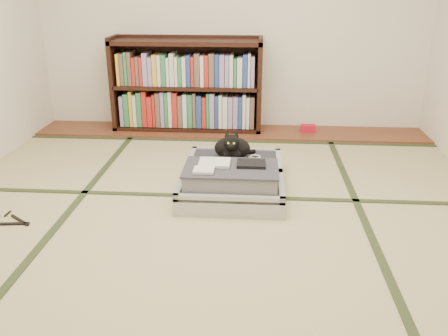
{
  "coord_description": "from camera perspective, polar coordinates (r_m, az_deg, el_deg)",
  "views": [
    {
      "loc": [
        0.27,
        -2.75,
        1.48
      ],
      "look_at": [
        0.05,
        0.35,
        0.25
      ],
      "focal_mm": 38.0,
      "sensor_mm": 36.0,
      "label": 1
    }
  ],
  "objects": [
    {
      "name": "red_item",
      "position": [
        5.01,
        10.07,
        4.74
      ],
      "size": [
        0.15,
        0.09,
        0.07
      ],
      "primitive_type": "cube",
      "rotation": [
        0.0,
        0.0,
        -0.02
      ],
      "color": "red",
      "rests_on": "wood_strip"
    },
    {
      "name": "bookcase",
      "position": [
        4.98,
        -4.46,
        9.6
      ],
      "size": [
        1.54,
        0.35,
        0.99
      ],
      "color": "black",
      "rests_on": "wood_strip"
    },
    {
      "name": "cat",
      "position": [
        3.77,
        1.0,
        2.43
      ],
      "size": [
        0.33,
        0.33,
        0.27
      ],
      "color": "black",
      "rests_on": "suitcase"
    },
    {
      "name": "floor",
      "position": [
        3.13,
        -1.39,
        -6.59
      ],
      "size": [
        4.5,
        4.5,
        0.0
      ],
      "primitive_type": "plane",
      "color": "tan",
      "rests_on": "ground"
    },
    {
      "name": "cable_coil",
      "position": [
        3.82,
        3.73,
        1.27
      ],
      "size": [
        0.1,
        0.1,
        0.02
      ],
      "color": "white",
      "rests_on": "suitcase"
    },
    {
      "name": "suitcase",
      "position": [
        3.54,
        1.02,
        -1.25
      ],
      "size": [
        0.75,
        1.0,
        0.29
      ],
      "color": "#B7B6BB",
      "rests_on": "floor"
    },
    {
      "name": "tatami_borders",
      "position": [
        3.57,
        -0.63,
        -2.8
      ],
      "size": [
        4.0,
        4.5,
        0.01
      ],
      "color": "#2D381E",
      "rests_on": "ground"
    },
    {
      "name": "wood_strip",
      "position": [
        4.98,
        0.8,
        4.41
      ],
      "size": [
        4.0,
        0.5,
        0.02
      ],
      "primitive_type": "cube",
      "color": "brown",
      "rests_on": "ground"
    }
  ]
}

